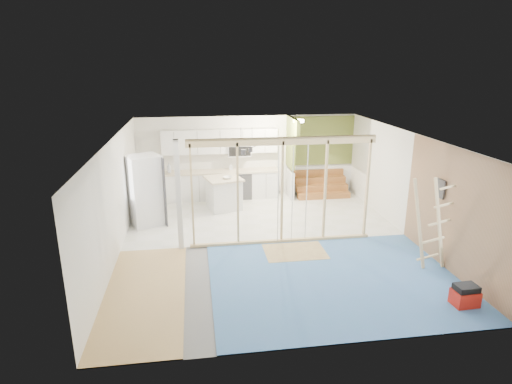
{
  "coord_description": "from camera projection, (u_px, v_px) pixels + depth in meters",
  "views": [
    {
      "loc": [
        -1.7,
        -9.42,
        4.22
      ],
      "look_at": [
        -0.23,
        0.6,
        1.13
      ],
      "focal_mm": 30.0,
      "sensor_mm": 36.0,
      "label": 1
    }
  ],
  "objects": [
    {
      "name": "soap_bottle_b",
      "position": [
        231.0,
        166.0,
        13.58
      ],
      "size": [
        0.11,
        0.11,
        0.21
      ],
      "primitive_type": "imported",
      "rotation": [
        0.0,
        0.0,
        -0.22
      ],
      "color": "white",
      "rests_on": "base_cabinets"
    },
    {
      "name": "green_partition",
      "position": [
        312.0,
        167.0,
        13.85
      ],
      "size": [
        2.25,
        1.51,
        2.6
      ],
      "color": "olive",
      "rests_on": "room"
    },
    {
      "name": "ceiling_light",
      "position": [
        299.0,
        121.0,
        12.67
      ],
      "size": [
        0.32,
        0.32,
        0.08
      ],
      "primitive_type": "cylinder",
      "color": "#FFEABF",
      "rests_on": "room"
    },
    {
      "name": "fridge",
      "position": [
        145.0,
        191.0,
        11.34
      ],
      "size": [
        1.11,
        1.06,
        1.9
      ],
      "rotation": [
        0.0,
        0.0,
        0.44
      ],
      "color": "silver",
      "rests_on": "room"
    },
    {
      "name": "island",
      "position": [
        224.0,
        194.0,
        12.67
      ],
      "size": [
        1.2,
        1.2,
        0.96
      ],
      "rotation": [
        0.0,
        0.0,
        0.25
      ],
      "color": "white",
      "rests_on": "room"
    },
    {
      "name": "toolbox",
      "position": [
        465.0,
        296.0,
        7.67
      ],
      "size": [
        0.45,
        0.35,
        0.42
      ],
      "rotation": [
        0.0,
        0.0,
        0.05
      ],
      "color": "#B21B10",
      "rests_on": "room"
    },
    {
      "name": "sheathing_panel",
      "position": [
        457.0,
        213.0,
        8.59
      ],
      "size": [
        0.02,
        4.0,
        2.6
      ],
      "primitive_type": "cube",
      "color": "#9F7256",
      "rests_on": "room"
    },
    {
      "name": "base_cabinets",
      "position": [
        199.0,
        189.0,
        13.2
      ],
      "size": [
        4.45,
        2.24,
        0.93
      ],
      "color": "white",
      "rests_on": "room"
    },
    {
      "name": "stud_frame",
      "position": [
        259.0,
        181.0,
        9.88
      ],
      "size": [
        4.66,
        0.14,
        2.6
      ],
      "color": "tan",
      "rests_on": "room"
    },
    {
      "name": "room",
      "position": [
        270.0,
        192.0,
        10.0
      ],
      "size": [
        7.01,
        8.01,
        2.61
      ],
      "color": "slate",
      "rests_on": "ground"
    },
    {
      "name": "ladder",
      "position": [
        432.0,
        224.0,
        8.8
      ],
      "size": [
        1.08,
        0.05,
        2.0
      ],
      "rotation": [
        0.0,
        0.0,
        0.01
      ],
      "color": "#D7BD83",
      "rests_on": "room"
    },
    {
      "name": "upper_cabinets",
      "position": [
        222.0,
        142.0,
        13.34
      ],
      "size": [
        3.6,
        0.41,
        0.85
      ],
      "color": "white",
      "rests_on": "room"
    },
    {
      "name": "bowl",
      "position": [
        228.0,
        178.0,
        12.42
      ],
      "size": [
        0.34,
        0.34,
        0.06
      ],
      "primitive_type": "imported",
      "rotation": [
        0.0,
        0.0,
        0.39
      ],
      "color": "silver",
      "rests_on": "island"
    },
    {
      "name": "soap_bottle_a",
      "position": [
        169.0,
        168.0,
        13.18
      ],
      "size": [
        0.14,
        0.14,
        0.32
      ],
      "primitive_type": "imported",
      "rotation": [
        0.0,
        0.0,
        0.12
      ],
      "color": "#A9AFBD",
      "rests_on": "base_cabinets"
    },
    {
      "name": "electrical_panel",
      "position": [
        441.0,
        189.0,
        9.05
      ],
      "size": [
        0.04,
        0.3,
        0.4
      ],
      "primitive_type": "cube",
      "color": "#3C3D42",
      "rests_on": "room"
    },
    {
      "name": "pot_rack",
      "position": [
        246.0,
        148.0,
        11.55
      ],
      "size": [
        0.52,
        0.52,
        0.72
      ],
      "color": "black",
      "rests_on": "room"
    },
    {
      "name": "floor_overlays",
      "position": [
        272.0,
        242.0,
        10.45
      ],
      "size": [
        7.0,
        8.0,
        0.03
      ],
      "color": "silver",
      "rests_on": "room"
    }
  ]
}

